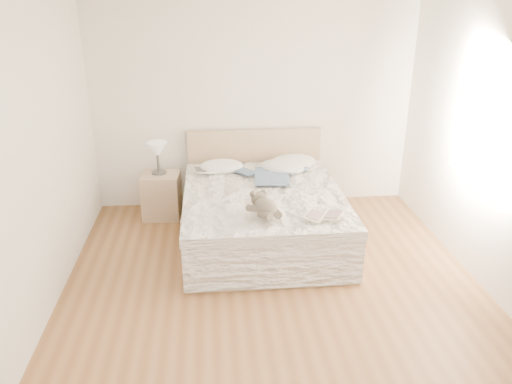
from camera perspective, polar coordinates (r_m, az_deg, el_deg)
floor at (r=4.75m, az=2.24°, el=-11.78°), size 4.00×4.50×0.00m
wall_back at (r=6.30m, az=-0.25°, el=10.36°), size 4.00×0.02×2.70m
wall_front at (r=2.17m, az=10.78°, el=-15.36°), size 4.00×0.02×2.70m
wall_left at (r=4.35m, az=-24.58°, el=2.74°), size 0.02×4.50×2.70m
wall_right at (r=4.83m, az=26.81°, el=4.16°), size 0.02×4.50×2.70m
window at (r=5.04m, az=25.19°, el=6.33°), size 0.02×1.30×1.10m
bed at (r=5.63m, az=0.72°, el=-2.37°), size 1.72×2.14×1.00m
nightstand at (r=6.26m, az=-10.72°, el=-0.40°), size 0.48×0.44×0.56m
table_lamp at (r=6.11m, az=-11.21°, el=4.60°), size 0.30×0.30×0.39m
pillow_left at (r=6.09m, az=-3.99°, el=2.93°), size 0.55×0.40×0.16m
pillow_middle at (r=6.06m, az=2.97°, el=2.87°), size 0.66×0.59×0.16m
pillow_right at (r=6.23m, az=4.18°, el=3.38°), size 0.71×0.59×0.18m
blouse at (r=5.80m, az=1.83°, el=1.84°), size 0.69×0.73×0.03m
photo_book at (r=5.99m, az=-5.65°, el=2.45°), size 0.35×0.27×0.02m
childrens_book at (r=4.83m, az=7.79°, el=-2.73°), size 0.43×0.39×0.02m
teddy_bear at (r=4.78m, az=1.11°, el=-2.56°), size 0.38×0.45×0.20m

